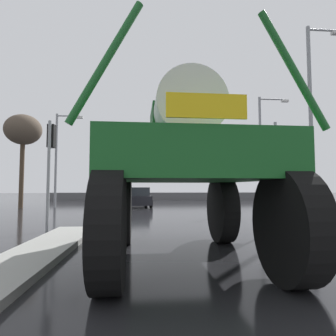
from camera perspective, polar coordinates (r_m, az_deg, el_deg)
name	(u,v)px	position (r m, az deg, el deg)	size (l,w,h in m)	color
ground_plane	(164,213)	(17.36, -0.76, -8.89)	(120.00, 120.00, 0.00)	black
median_island	(27,260)	(6.75, -26.14, -15.95)	(1.28, 8.67, 0.15)	gray
oversize_sprayer	(184,170)	(6.24, 3.09, -0.38)	(4.08, 5.58, 4.35)	black
sedan_ahead	(138,198)	(23.10, -5.97, -5.83)	(2.32, 4.30, 1.52)	black
traffic_signal_near_left	(51,151)	(11.18, -22.21, 3.20)	(0.24, 0.54, 3.90)	gray
traffic_signal_near_right	(274,151)	(11.68, 20.25, 3.16)	(0.24, 0.54, 3.98)	gray
traffic_signal_far_left	(118,175)	(29.47, -9.88, -1.46)	(0.24, 0.55, 3.72)	gray
streetlight_near_right	(313,112)	(15.62, 26.75, 9.86)	(1.81, 0.24, 9.34)	gray
streetlight_far_left	(58,154)	(23.50, -20.85, 2.56)	(2.04, 0.24, 7.17)	gray
streetlight_far_right	(263,145)	(22.19, 18.27, 4.27)	(2.28, 0.24, 8.17)	gray
bare_tree_left	(23,131)	(24.38, -26.75, 6.56)	(2.67, 2.67, 6.99)	#473828
roadside_barrier	(156,196)	(33.76, -2.41, -5.64)	(24.57, 0.24, 0.90)	#59595B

